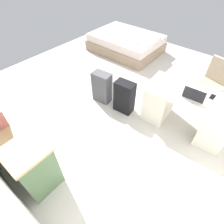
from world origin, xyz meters
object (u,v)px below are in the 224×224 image
(office_chair, at_px, (210,87))
(cell_phone_near_laptop, at_px, (212,97))
(computer_mouse, at_px, (178,90))
(desk, at_px, (186,111))
(bed, at_px, (126,43))
(suitcase_spare_grey, at_px, (102,87))
(laptop, at_px, (194,96))
(credenza, at_px, (8,140))
(suitcase_black, at_px, (124,97))

(office_chair, xyz_separation_m, cell_phone_near_laptop, (-0.17, 0.72, 0.31))
(office_chair, xyz_separation_m, computer_mouse, (0.31, 0.91, 0.32))
(desk, distance_m, computer_mouse, 0.43)
(bed, distance_m, cell_phone_near_laptop, 3.22)
(bed, bearing_deg, computer_mouse, 142.39)
(suitcase_spare_grey, bearing_deg, desk, -173.06)
(laptop, bearing_deg, desk, -67.97)
(computer_mouse, distance_m, cell_phone_near_laptop, 0.51)
(cell_phone_near_laptop, bearing_deg, office_chair, -74.44)
(desk, relative_size, suitcase_spare_grey, 2.35)
(desk, height_order, suitcase_spare_grey, desk)
(office_chair, relative_size, laptop, 2.90)
(suitcase_spare_grey, xyz_separation_m, cell_phone_near_laptop, (-1.83, -0.50, 0.42))
(bed, xyz_separation_m, laptop, (-2.55, 1.79, 0.53))
(office_chair, bearing_deg, laptop, 87.22)
(cell_phone_near_laptop, bearing_deg, computer_mouse, 24.78)
(laptop, xyz_separation_m, computer_mouse, (0.26, -0.02, -0.03))
(credenza, distance_m, computer_mouse, 2.64)
(suitcase_black, height_order, cell_phone_near_laptop, cell_phone_near_laptop)
(desk, relative_size, cell_phone_near_laptop, 10.88)
(office_chair, relative_size, bed, 0.49)
(office_chair, distance_m, credenza, 3.55)
(office_chair, height_order, suitcase_black, office_chair)
(bed, distance_m, laptop, 3.16)
(bed, bearing_deg, desk, 145.90)
(credenza, bearing_deg, suitcase_spare_grey, -93.63)
(laptop, bearing_deg, cell_phone_near_laptop, -134.15)
(cell_phone_near_laptop, bearing_deg, suitcase_black, 21.98)
(suitcase_black, height_order, computer_mouse, computer_mouse)
(desk, distance_m, suitcase_spare_grey, 1.62)
(computer_mouse, bearing_deg, bed, -41.37)
(laptop, bearing_deg, suitcase_spare_grey, 9.87)
(credenza, relative_size, bed, 0.94)
(credenza, relative_size, suitcase_spare_grey, 2.86)
(bed, bearing_deg, office_chair, 161.87)
(credenza, distance_m, cell_phone_near_laptop, 3.07)
(desk, relative_size, suitcase_black, 2.32)
(suitcase_black, relative_size, suitcase_spare_grey, 1.02)
(suitcase_spare_grey, xyz_separation_m, laptop, (-1.61, -0.28, 0.46))
(bed, bearing_deg, suitcase_black, 125.82)
(desk, xyz_separation_m, suitcase_black, (1.05, 0.33, -0.06))
(office_chair, xyz_separation_m, credenza, (1.78, 3.08, -0.03))
(computer_mouse, height_order, cell_phone_near_laptop, computer_mouse)
(office_chair, height_order, computer_mouse, office_chair)
(office_chair, height_order, cell_phone_near_laptop, office_chair)
(office_chair, bearing_deg, credenza, 60.01)
(laptop, bearing_deg, computer_mouse, -5.26)
(suitcase_black, distance_m, cell_phone_near_laptop, 1.44)
(suitcase_spare_grey, bearing_deg, bed, -71.57)
(laptop, height_order, cell_phone_near_laptop, laptop)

